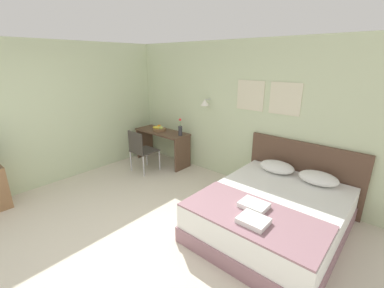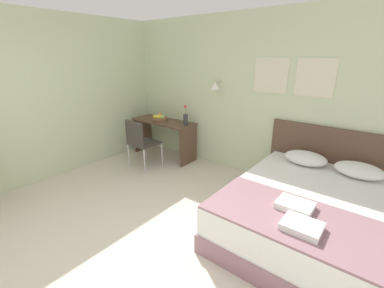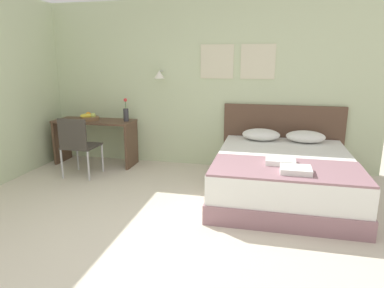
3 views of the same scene
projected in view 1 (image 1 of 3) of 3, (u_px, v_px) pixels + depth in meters
ground_plane at (101, 253)px, 3.21m from camera, size 24.00×24.00×0.00m
wall_back at (234, 113)px, 4.90m from camera, size 5.76×0.31×2.65m
wall_left at (11, 120)px, 4.34m from camera, size 0.06×5.93×2.65m
bed at (272, 214)px, 3.55m from camera, size 1.72×2.09×0.55m
headboard at (302, 173)px, 4.24m from camera, size 1.84×0.06×1.05m
pillow_left at (277, 167)px, 4.20m from camera, size 0.56×0.41×0.17m
pillow_right at (318, 178)px, 3.80m from camera, size 0.56×0.41×0.17m
throw_blanket at (252, 215)px, 3.02m from camera, size 1.67×0.84×0.02m
folded_towel_near_foot at (254, 205)px, 3.15m from camera, size 0.33×0.26×0.06m
folded_towel_mid_bed at (253, 221)px, 2.85m from camera, size 0.32×0.27×0.06m
desk at (162, 140)px, 5.91m from camera, size 1.33×0.52×0.75m
desk_chair at (140, 148)px, 5.36m from camera, size 0.47×0.47×0.91m
fruit_bowl at (159, 129)px, 5.86m from camera, size 0.30×0.30×0.13m
flower_vase at (180, 130)px, 5.47m from camera, size 0.09×0.09×0.37m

